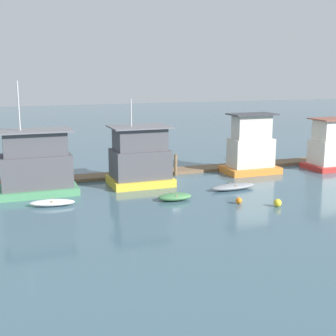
{
  "coord_description": "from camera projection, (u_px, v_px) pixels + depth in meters",
  "views": [
    {
      "loc": [
        -13.73,
        -38.38,
        9.66
      ],
      "look_at": [
        0.0,
        -1.0,
        1.4
      ],
      "focal_mm": 50.0,
      "sensor_mm": 36.0,
      "label": 1
    }
  ],
  "objects": [
    {
      "name": "buoy_yellow",
      "position": [
        278.0,
        203.0,
        33.92
      ],
      "size": [
        0.58,
        0.58,
        0.58
      ],
      "primitive_type": "sphere",
      "color": "yellow",
      "rests_on": "ground_plane"
    },
    {
      "name": "ground_plane",
      "position": [
        164.0,
        181.0,
        41.87
      ],
      "size": [
        200.0,
        200.0,
        0.0
      ],
      "primitive_type": "plane",
      "color": "#426070"
    },
    {
      "name": "dock_walkway",
      "position": [
        153.0,
        173.0,
        44.7
      ],
      "size": [
        51.0,
        2.2,
        0.3
      ],
      "primitive_type": "cube",
      "color": "brown",
      "rests_on": "ground_plane"
    },
    {
      "name": "houseboat_orange",
      "position": [
        251.0,
        148.0,
        44.9
      ],
      "size": [
        5.2,
        3.37,
        5.73
      ],
      "color": "orange",
      "rests_on": "ground_plane"
    },
    {
      "name": "mooring_post_far_right",
      "position": [
        176.0,
        165.0,
        43.89
      ],
      "size": [
        0.3,
        0.3,
        2.06
      ],
      "primitive_type": "cylinder",
      "color": "brown",
      "rests_on": "ground_plane"
    },
    {
      "name": "houseboat_green",
      "position": [
        36.0,
        165.0,
        37.23
      ],
      "size": [
        6.23,
        3.92,
        8.95
      ],
      "color": "#4C9360",
      "rests_on": "ground_plane"
    },
    {
      "name": "buoy_orange",
      "position": [
        239.0,
        201.0,
        34.66
      ],
      "size": [
        0.49,
        0.49,
        0.49
      ],
      "primitive_type": "sphere",
      "color": "orange",
      "rests_on": "ground_plane"
    },
    {
      "name": "dinghy_green",
      "position": [
        175.0,
        197.0,
        35.62
      ],
      "size": [
        2.71,
        1.53,
        0.55
      ],
      "color": "#47844C",
      "rests_on": "ground_plane"
    },
    {
      "name": "dinghy_white",
      "position": [
        52.0,
        203.0,
        34.14
      ],
      "size": [
        3.4,
        1.69,
        0.48
      ],
      "color": "white",
      "rests_on": "ground_plane"
    },
    {
      "name": "dinghy_grey",
      "position": [
        233.0,
        187.0,
        38.81
      ],
      "size": [
        4.11,
        1.53,
        0.5
      ],
      "color": "gray",
      "rests_on": "ground_plane"
    },
    {
      "name": "houseboat_red",
      "position": [
        333.0,
        147.0,
        46.89
      ],
      "size": [
        5.14,
        3.7,
        7.64
      ],
      "color": "red",
      "rests_on": "ground_plane"
    },
    {
      "name": "houseboat_yellow",
      "position": [
        140.0,
        158.0,
        40.12
      ],
      "size": [
        5.26,
        3.94,
        7.42
      ],
      "color": "gold",
      "rests_on": "ground_plane"
    }
  ]
}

